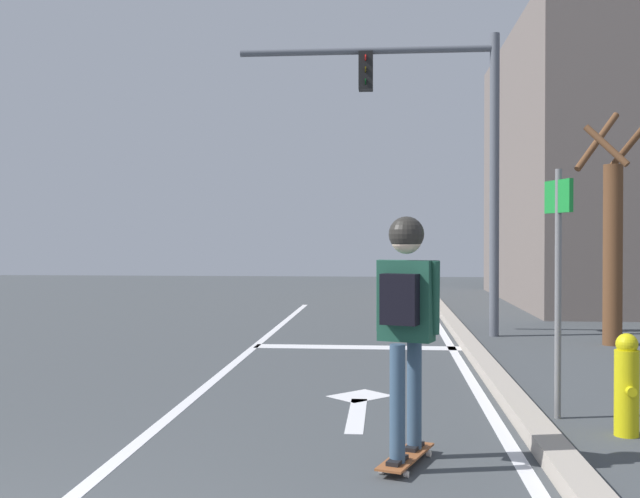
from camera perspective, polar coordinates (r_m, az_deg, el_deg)
name	(u,v)px	position (r m, az deg, el deg)	size (l,w,h in m)	color
lane_line_center	(214,380)	(9.00, -7.96, -9.72)	(0.12, 20.00, 0.01)	silver
lane_line_curbside	(474,384)	(8.84, 11.46, -9.93)	(0.12, 20.00, 0.01)	silver
stop_bar	(358,347)	(11.55, 2.84, -7.37)	(3.12, 0.40, 0.01)	silver
lane_arrow_stem	(357,415)	(7.23, 2.78, -12.33)	(0.16, 1.40, 0.01)	silver
lane_arrow_head	(360,396)	(8.06, 3.01, -10.96)	(0.56, 0.44, 0.01)	silver
curb_strip	(496,379)	(8.85, 13.09, -9.47)	(0.24, 24.00, 0.14)	#A59A8E
skateboard	(406,457)	(5.73, 6.48, -15.25)	(0.45, 0.82, 0.07)	brown
skater	(406,303)	(5.52, 6.45, -4.03)	(0.45, 0.62, 1.73)	#364F68
traffic_signal_mast	(436,128)	(13.09, 8.73, 8.95)	(4.39, 0.34, 5.08)	#555A64
street_sign_post	(558,256)	(7.24, 17.46, -0.49)	(0.17, 0.43, 2.28)	slate
fire_hydrant	(627,385)	(6.90, 22.04, -9.44)	(0.20, 0.30, 0.86)	gold
roadside_tree	(612,242)	(12.51, 21.10, 0.50)	(1.09, 1.06, 3.66)	brown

